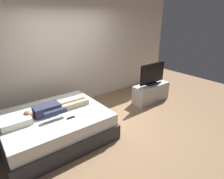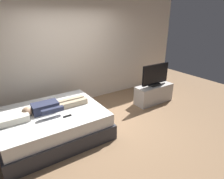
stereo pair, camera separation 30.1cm
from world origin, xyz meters
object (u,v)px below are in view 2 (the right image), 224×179
at_px(tv_stand, 154,94).
at_px(tv, 155,75).
at_px(bed, 54,123).
at_px(remote, 68,116).
at_px(pillow, 14,118).
at_px(person, 52,106).

relative_size(tv_stand, tv, 1.25).
relative_size(bed, tv, 2.23).
bearing_deg(remote, tv, 8.33).
relative_size(pillow, tv_stand, 0.44).
bearing_deg(tv, bed, -179.53).
relative_size(person, remote, 8.40).
bearing_deg(remote, tv_stand, 8.33).
distance_m(person, tv, 2.77).
bearing_deg(remote, bed, 116.54).
height_order(pillow, tv, tv).
distance_m(tv_stand, tv, 0.53).
bearing_deg(tv, pillow, -179.62).
distance_m(bed, person, 0.36).
relative_size(person, tv, 1.43).
xyz_separation_m(bed, pillow, (-0.66, -0.00, 0.34)).
relative_size(pillow, person, 0.38).
relative_size(bed, person, 1.56).
distance_m(bed, pillow, 0.74).
xyz_separation_m(bed, tv_stand, (2.80, 0.02, -0.01)).
relative_size(person, tv_stand, 1.15).
distance_m(bed, remote, 0.49).
bearing_deg(tv_stand, person, 179.55).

